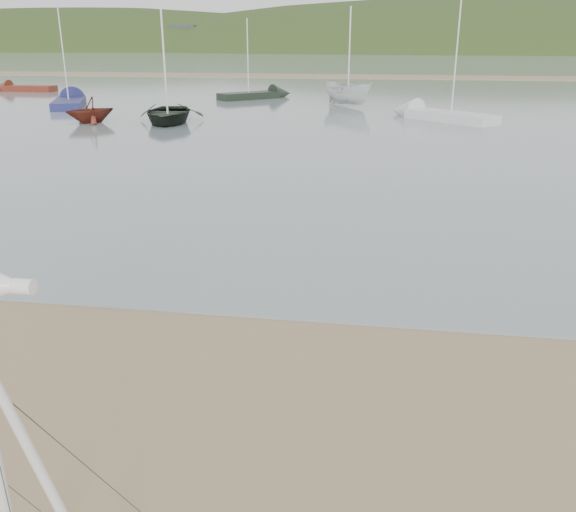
# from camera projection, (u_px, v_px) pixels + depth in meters

# --- Properties ---
(ground) EXTENTS (560.00, 560.00, 0.00)m
(ground) POSITION_uv_depth(u_px,v_px,m) (34.00, 462.00, 6.78)
(ground) COLOR #846D4C
(ground) RESTS_ON ground
(water) EXTENTS (560.00, 256.00, 0.04)m
(water) POSITION_uv_depth(u_px,v_px,m) (371.00, 59.00, 129.43)
(water) COLOR slate
(water) RESTS_ON ground
(sandbar) EXTENTS (560.00, 7.00, 0.07)m
(sandbar) POSITION_uv_depth(u_px,v_px,m) (357.00, 76.00, 71.80)
(sandbar) COLOR #846D4C
(sandbar) RESTS_ON water
(hill_ridge) EXTENTS (620.00, 180.00, 80.00)m
(hill_ridge) POSITION_uv_depth(u_px,v_px,m) (426.00, 105.00, 229.11)
(hill_ridge) COLOR #243516
(hill_ridge) RESTS_ON ground
(far_cottages) EXTENTS (294.40, 6.30, 8.00)m
(far_cottages) POSITION_uv_depth(u_px,v_px,m) (388.00, 38.00, 187.11)
(far_cottages) COLOR beige
(far_cottages) RESTS_ON ground
(boat_dark) EXTENTS (3.72, 1.75, 5.02)m
(boat_dark) POSITION_uv_depth(u_px,v_px,m) (165.00, 75.00, 32.36)
(boat_dark) COLOR black
(boat_dark) RESTS_ON water
(boat_red) EXTENTS (2.61, 2.56, 2.63)m
(boat_red) POSITION_uv_depth(u_px,v_px,m) (89.00, 98.00, 32.84)
(boat_red) COLOR #5C2015
(boat_red) RESTS_ON water
(boat_white) EXTENTS (2.32, 2.32, 4.31)m
(boat_white) POSITION_uv_depth(u_px,v_px,m) (349.00, 73.00, 40.56)
(boat_white) COLOR silver
(boat_white) RESTS_ON water
(sailboat_blue_near) EXTENTS (4.51, 7.54, 7.36)m
(sailboat_blue_near) POSITION_uv_depth(u_px,v_px,m) (72.00, 100.00, 42.46)
(sailboat_blue_near) COLOR #15184A
(sailboat_blue_near) RESTS_ON ground
(sailboat_white_near) EXTENTS (6.30, 5.98, 6.95)m
(sailboat_white_near) POSITION_uv_depth(u_px,v_px,m) (425.00, 113.00, 35.10)
(sailboat_white_near) COLOR silver
(sailboat_white_near) RESTS_ON ground
(sailboat_dark_mid) EXTENTS (5.50, 5.41, 6.20)m
(sailboat_dark_mid) POSITION_uv_depth(u_px,v_px,m) (266.00, 94.00, 46.68)
(sailboat_dark_mid) COLOR black
(sailboat_dark_mid) RESTS_ON ground
(dinghy_red_far) EXTENTS (5.81, 1.68, 1.40)m
(dinghy_red_far) POSITION_uv_depth(u_px,v_px,m) (16.00, 88.00, 52.68)
(dinghy_red_far) COLOR #5C2015
(dinghy_red_far) RESTS_ON ground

